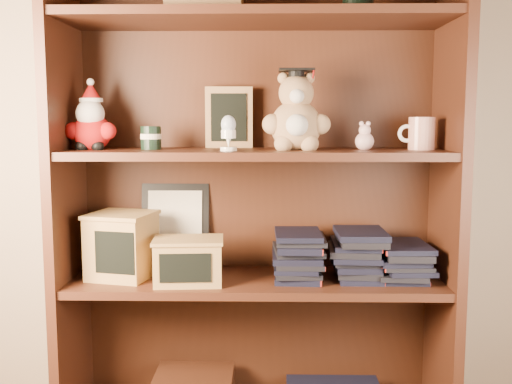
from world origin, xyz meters
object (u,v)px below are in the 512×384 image
Objects in this scene: bookcase at (255,203)px; treats_box at (122,245)px; grad_teddy_bear at (296,118)px; teacher_mug at (421,133)px.

treats_box is (-0.42, -0.05, -0.13)m from bookcase.
grad_teddy_bear is at bearing -25.20° from bookcase.
teacher_mug is (0.50, -0.05, 0.22)m from bookcase.
grad_teddy_bear is 1.11× the size of treats_box.
grad_teddy_bear is (0.12, -0.06, 0.27)m from bookcase.
teacher_mug is at bearing 0.06° from treats_box.
teacher_mug is (0.38, 0.01, -0.05)m from grad_teddy_bear.
grad_teddy_bear reaches higher than treats_box.
bookcase is 7.16× the size of treats_box.
bookcase is 0.30m from grad_teddy_bear.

